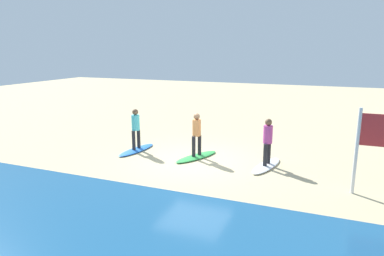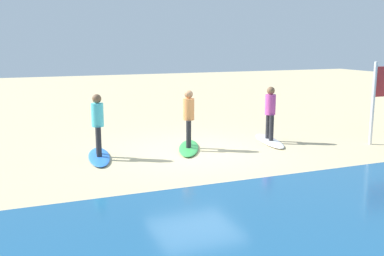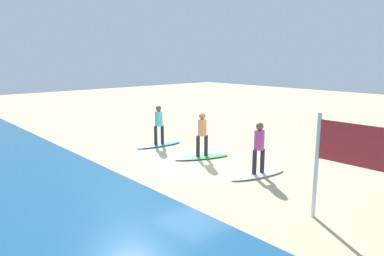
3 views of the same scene
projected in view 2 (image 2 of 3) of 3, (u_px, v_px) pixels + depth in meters
name	position (u px, v px, depth m)	size (l,w,h in m)	color
ground_plane	(195.00, 152.00, 12.69)	(60.00, 60.00, 0.00)	#CCB789
surfboard_white	(269.00, 141.00, 13.88)	(2.10, 0.56, 0.09)	white
surfer_white	(270.00, 109.00, 13.69)	(0.32, 0.45, 1.64)	#232328
surfboard_green	(189.00, 148.00, 12.97)	(2.10, 0.56, 0.09)	green
surfer_green	(189.00, 114.00, 12.78)	(0.32, 0.43, 1.64)	#232328
surfboard_blue	(99.00, 157.00, 11.97)	(2.10, 0.56, 0.09)	blue
surfer_blue	(98.00, 120.00, 11.78)	(0.32, 0.46, 1.64)	#232328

